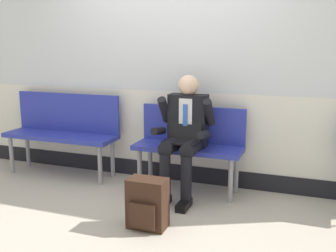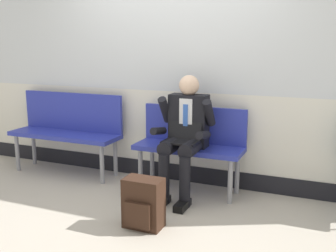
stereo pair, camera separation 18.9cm
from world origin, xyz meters
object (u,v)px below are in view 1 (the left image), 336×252
Objects in this scene: person_seated at (184,133)px; backpack at (147,204)px; bench_empty at (64,127)px; bench_with_person at (190,141)px.

person_seated reaches higher than backpack.
bench_empty is 1.89m from backpack.
person_seated is at bearing -90.00° from bench_with_person.
backpack is (-0.06, -0.83, -0.46)m from person_seated.
bench_with_person is 2.62× the size of backpack.
bench_empty reaches higher than backpack.
bench_with_person is 0.92× the size of person_seated.
bench_with_person is 0.24m from person_seated.
bench_empty is (-1.61, 0.01, 0.03)m from bench_with_person.
bench_empty is at bearing 172.69° from person_seated.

